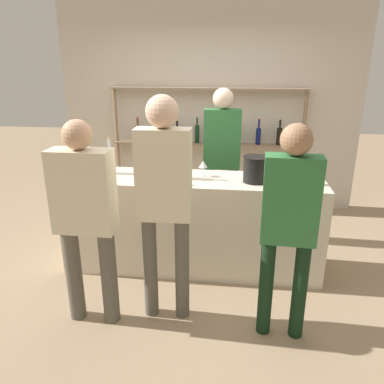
# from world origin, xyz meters

# --- Properties ---
(ground_plane) EXTENTS (16.00, 16.00, 0.00)m
(ground_plane) POSITION_xyz_m (0.00, 0.00, 0.00)
(ground_plane) COLOR #9E8466
(bar_counter) EXTENTS (2.52, 0.61, 0.95)m
(bar_counter) POSITION_xyz_m (0.00, 0.00, 0.48)
(bar_counter) COLOR beige
(bar_counter) RESTS_ON ground_plane
(back_wall) EXTENTS (4.12, 0.12, 2.80)m
(back_wall) POSITION_xyz_m (0.00, 1.91, 1.40)
(back_wall) COLOR beige
(back_wall) RESTS_ON ground_plane
(back_shelf) EXTENTS (2.64, 0.18, 1.68)m
(back_shelf) POSITION_xyz_m (-0.02, 1.73, 1.13)
(back_shelf) COLOR #897056
(back_shelf) RESTS_ON ground_plane
(counter_bottle_0) EXTENTS (0.09, 0.09, 0.34)m
(counter_bottle_0) POSITION_xyz_m (-0.11, -0.02, 1.09)
(counter_bottle_0) COLOR brown
(counter_bottle_0) RESTS_ON bar_counter
(counter_bottle_1) EXTENTS (0.07, 0.07, 0.36)m
(counter_bottle_1) POSITION_xyz_m (-0.83, 0.07, 1.09)
(counter_bottle_1) COLOR silver
(counter_bottle_1) RESTS_ON bar_counter
(counter_bottle_2) EXTENTS (0.07, 0.07, 0.34)m
(counter_bottle_2) POSITION_xyz_m (1.01, -0.06, 1.08)
(counter_bottle_2) COLOR brown
(counter_bottle_2) RESTS_ON bar_counter
(counter_bottle_3) EXTENTS (0.09, 0.09, 0.32)m
(counter_bottle_3) POSITION_xyz_m (-0.38, -0.20, 1.08)
(counter_bottle_3) COLOR silver
(counter_bottle_3) RESTS_ON bar_counter
(counter_bottle_4) EXTENTS (0.09, 0.09, 0.31)m
(counter_bottle_4) POSITION_xyz_m (0.99, 0.13, 1.07)
(counter_bottle_4) COLOR black
(counter_bottle_4) RESTS_ON bar_counter
(wine_glass) EXTENTS (0.09, 0.09, 0.15)m
(wine_glass) POSITION_xyz_m (0.10, 0.08, 1.07)
(wine_glass) COLOR silver
(wine_glass) RESTS_ON bar_counter
(ice_bucket) EXTENTS (0.24, 0.24, 0.24)m
(ice_bucket) POSITION_xyz_m (0.60, -0.05, 1.08)
(ice_bucket) COLOR black
(ice_bucket) RESTS_ON bar_counter
(customer_center) EXTENTS (0.41, 0.24, 1.81)m
(customer_center) POSITION_xyz_m (-0.11, -0.81, 1.09)
(customer_center) COLOR #575347
(customer_center) RESTS_ON ground_plane
(customer_right) EXTENTS (0.40, 0.22, 1.64)m
(customer_right) POSITION_xyz_m (0.80, -0.94, 0.98)
(customer_right) COLOR black
(customer_right) RESTS_ON ground_plane
(server_behind_counter) EXTENTS (0.42, 0.23, 1.75)m
(server_behind_counter) POSITION_xyz_m (0.25, 0.80, 1.04)
(server_behind_counter) COLOR black
(server_behind_counter) RESTS_ON ground_plane
(customer_left) EXTENTS (0.46, 0.22, 1.64)m
(customer_left) POSITION_xyz_m (-0.70, -0.94, 0.96)
(customer_left) COLOR #575347
(customer_left) RESTS_ON ground_plane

